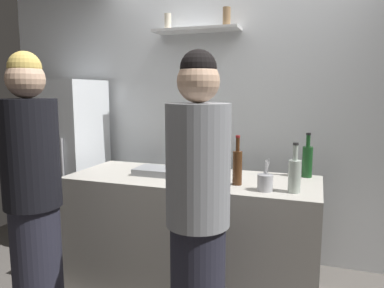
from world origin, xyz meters
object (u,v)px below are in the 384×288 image
(wine_bottle_amber_glass, at_px, (237,166))
(person_grey_hoodie, at_px, (198,216))
(person_blonde, at_px, (33,198))
(baking_pan, at_px, (158,171))
(wine_bottle_green_glass, at_px, (307,160))
(water_bottle_plastic, at_px, (203,157))
(utensil_holder, at_px, (265,182))
(wine_bottle_pale_glass, at_px, (295,174))
(refrigerator, at_px, (70,165))
(wine_bottle_dark_glass, at_px, (225,157))

(wine_bottle_amber_glass, bearing_deg, person_grey_hoodie, -96.60)
(person_blonde, bearing_deg, baking_pan, 47.77)
(wine_bottle_green_glass, distance_m, water_bottle_plastic, 0.79)
(water_bottle_plastic, bearing_deg, utensil_holder, -36.21)
(wine_bottle_amber_glass, bearing_deg, baking_pan, 170.31)
(wine_bottle_green_glass, height_order, person_grey_hoodie, person_grey_hoodie)
(wine_bottle_amber_glass, xyz_separation_m, person_grey_hoodie, (-0.07, -0.63, -0.15))
(wine_bottle_green_glass, relative_size, person_blonde, 0.19)
(baking_pan, relative_size, wine_bottle_pale_glass, 1.06)
(utensil_holder, xyz_separation_m, person_blonde, (-1.31, -0.61, -0.06))
(wine_bottle_pale_glass, relative_size, wine_bottle_amber_glass, 0.94)
(refrigerator, relative_size, person_blonde, 0.93)
(utensil_holder, bearing_deg, wine_bottle_amber_glass, 155.49)
(refrigerator, xyz_separation_m, wine_bottle_dark_glass, (1.56, -0.06, 0.18))
(baking_pan, xyz_separation_m, person_grey_hoodie, (0.57, -0.74, -0.05))
(refrigerator, relative_size, water_bottle_plastic, 6.20)
(wine_bottle_amber_glass, bearing_deg, person_blonde, -147.85)
(wine_bottle_pale_glass, distance_m, water_bottle_plastic, 0.82)
(wine_bottle_dark_glass, relative_size, wine_bottle_green_glass, 0.87)
(wine_bottle_pale_glass, bearing_deg, person_blonde, -157.17)
(wine_bottle_pale_glass, height_order, person_blonde, person_blonde)
(person_blonde, bearing_deg, utensil_holder, 12.36)
(baking_pan, distance_m, person_grey_hoodie, 0.94)
(refrigerator, height_order, utensil_holder, refrigerator)
(utensil_holder, xyz_separation_m, person_grey_hoodie, (-0.28, -0.54, -0.08))
(water_bottle_plastic, relative_size, person_grey_hoodie, 0.15)
(utensil_holder, height_order, water_bottle_plastic, water_bottle_plastic)
(wine_bottle_pale_glass, bearing_deg, water_bottle_plastic, 152.54)
(refrigerator, height_order, wine_bottle_green_glass, refrigerator)
(refrigerator, relative_size, wine_bottle_pale_glass, 5.05)
(wine_bottle_pale_glass, distance_m, wine_bottle_amber_glass, 0.39)
(water_bottle_plastic, bearing_deg, baking_pan, -146.78)
(refrigerator, bearing_deg, person_grey_hoodie, -33.44)
(wine_bottle_pale_glass, distance_m, wine_bottle_green_glass, 0.47)
(refrigerator, bearing_deg, wine_bottle_pale_glass, -14.23)
(baking_pan, bearing_deg, person_grey_hoodie, -52.40)
(baking_pan, xyz_separation_m, wine_bottle_dark_glass, (0.46, 0.30, 0.08))
(person_grey_hoodie, bearing_deg, water_bottle_plastic, -140.20)
(refrigerator, xyz_separation_m, utensil_holder, (1.95, -0.56, 0.13))
(wine_bottle_dark_glass, bearing_deg, wine_bottle_green_glass, -1.64)
(refrigerator, distance_m, person_blonde, 1.33)
(water_bottle_plastic, relative_size, person_blonde, 0.15)
(refrigerator, xyz_separation_m, water_bottle_plastic, (1.40, -0.16, 0.19))
(wine_bottle_pale_glass, distance_m, person_grey_hoodie, 0.74)
(wine_bottle_green_glass, bearing_deg, wine_bottle_amber_glass, -138.36)
(wine_bottle_green_glass, distance_m, person_blonde, 1.91)
(baking_pan, height_order, wine_bottle_dark_glass, wine_bottle_dark_glass)
(wine_bottle_amber_glass, height_order, water_bottle_plastic, wine_bottle_amber_glass)
(utensil_holder, relative_size, wine_bottle_amber_glass, 0.62)
(refrigerator, bearing_deg, wine_bottle_dark_glass, -2.09)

